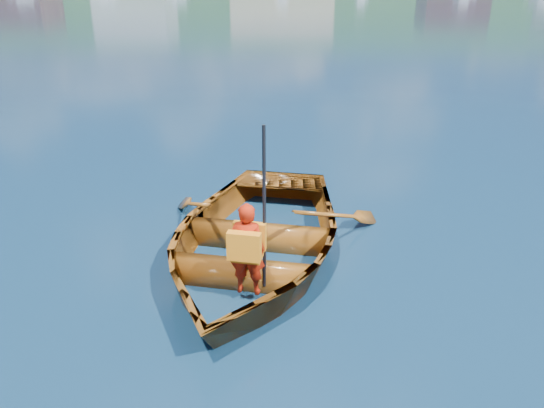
{
  "coord_description": "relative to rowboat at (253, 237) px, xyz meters",
  "views": [
    {
      "loc": [
        1.09,
        -4.78,
        3.16
      ],
      "look_at": [
        0.77,
        0.9,
        0.72
      ],
      "focal_mm": 35.0,
      "sensor_mm": 36.0,
      "label": 1
    }
  ],
  "objects": [
    {
      "name": "child_paddler",
      "position": [
        0.03,
        -0.91,
        0.35
      ],
      "size": [
        0.4,
        0.37,
        1.77
      ],
      "color": "#A71B08",
      "rests_on": "ground"
    },
    {
      "name": "ground",
      "position": [
        -0.54,
        -0.9,
        -0.28
      ],
      "size": [
        600.0,
        600.0,
        0.0
      ],
      "color": "#112E49",
      "rests_on": "ground"
    },
    {
      "name": "rowboat",
      "position": [
        0.0,
        0.0,
        0.0
      ],
      "size": [
        3.51,
        4.53,
        0.86
      ],
      "color": "brown",
      "rests_on": "ground"
    }
  ]
}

